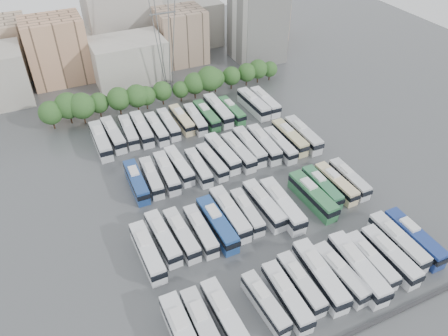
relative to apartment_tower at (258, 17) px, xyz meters
name	(u,v)px	position (x,y,z in m)	size (l,w,h in m)	color
ground	(242,198)	(-34.00, -58.00, -13.00)	(220.00, 220.00, 0.00)	#424447
parapet	(346,336)	(-34.00, -91.00, -12.75)	(56.00, 0.50, 0.50)	#2D2D30
tree_line	(160,90)	(-36.79, -15.97, -8.60)	(65.37, 8.14, 8.54)	black
city_buildings	(113,40)	(-41.46, 13.86, -5.13)	(102.00, 35.00, 20.00)	#9E998E
apartment_tower	(258,17)	(0.00, 0.00, 0.00)	(14.00, 14.00, 26.00)	silver
electricity_pylon	(163,23)	(-32.00, -8.00, 5.66)	(9.00, 6.91, 33.83)	slate
bus_r0_s0	(183,335)	(-55.41, -82.07, -11.00)	(2.92, 13.02, 4.08)	silver
bus_r0_s1	(203,326)	(-52.34, -81.87, -11.12)	(2.67, 12.19, 3.82)	silver
bus_r0_s2	(225,316)	(-48.80, -81.69, -11.11)	(2.99, 12.35, 3.85)	silver
bus_r0_s4	(265,303)	(-42.33, -82.07, -11.31)	(2.95, 11.06, 3.44)	silver
bus_r0_s5	(286,296)	(-38.88, -82.47, -11.14)	(2.89, 12.12, 3.79)	silver
bus_r0_s6	(301,283)	(-35.60, -81.33, -11.24)	(2.62, 11.44, 3.58)	silver
bus_r0_s7	(320,275)	(-32.13, -81.43, -10.96)	(3.53, 13.38, 4.16)	silver
bus_r0_s8	(340,273)	(-28.85, -82.38, -11.17)	(3.15, 11.98, 3.72)	silver
bus_r0_s9	(357,268)	(-25.82, -82.79, -10.90)	(3.63, 13.73, 4.27)	silver
bus_r0_s10	(371,260)	(-22.57, -82.27, -11.25)	(2.59, 11.37, 3.56)	silver
bus_r0_s11	(390,256)	(-19.20, -82.87, -11.11)	(2.88, 12.32, 3.85)	silver
bus_r0_s12	(398,242)	(-15.82, -81.05, -11.06)	(2.81, 12.59, 3.95)	silver
bus_r0_s13	(414,238)	(-12.68, -81.54, -11.03)	(2.85, 12.78, 4.00)	navy
bus_r1_s0	(147,252)	(-55.47, -65.18, -11.08)	(2.96, 12.50, 3.91)	silver
bus_r1_s1	(163,238)	(-52.10, -63.18, -11.16)	(3.16, 12.06, 3.75)	silver
bus_r1_s2	(181,234)	(-48.88, -63.74, -11.19)	(3.03, 11.82, 3.68)	silver
bus_r1_s3	(201,230)	(-45.46, -64.23, -11.25)	(2.51, 11.38, 3.57)	silver
bus_r1_s4	(217,224)	(-42.23, -64.19, -11.02)	(3.10, 12.89, 4.02)	navy
bus_r1_s5	(230,213)	(-39.05, -62.72, -11.01)	(2.84, 12.93, 4.06)	silver
bus_r1_s6	(247,212)	(-35.78, -63.32, -11.31)	(2.76, 11.02, 3.43)	silver
bus_r1_s7	(264,205)	(-32.15, -63.24, -11.08)	(3.03, 12.52, 3.91)	silver
bus_r1_s8	(282,205)	(-29.16, -64.84, -10.94)	(3.21, 13.41, 4.19)	silver
bus_r1_s10	(313,196)	(-22.41, -64.95, -11.01)	(3.40, 13.01, 4.05)	#307042
bus_r1_s11	(322,187)	(-19.11, -63.33, -11.24)	(2.59, 11.42, 3.58)	#2E6D46
bus_r1_s12	(336,183)	(-15.88, -63.59, -11.23)	(2.94, 11.56, 3.60)	beige
bus_r1_s13	(349,179)	(-12.56, -63.52, -11.27)	(2.56, 11.25, 3.52)	silver
bus_r2_s1	(136,181)	(-52.05, -46.35, -11.17)	(2.86, 11.96, 3.74)	navy
bus_r2_s2	(152,177)	(-48.84, -46.22, -11.27)	(2.96, 11.34, 3.53)	silver
bus_r2_s3	(167,172)	(-45.55, -46.12, -11.16)	(3.09, 12.01, 3.74)	silver
bus_r2_s4	(179,165)	(-42.41, -44.87, -11.22)	(2.96, 11.66, 3.63)	silver
bus_r2_s5	(199,167)	(-38.86, -47.06, -11.30)	(2.62, 11.07, 3.46)	silver
bus_r2_s6	(212,162)	(-35.59, -46.55, -11.28)	(3.01, 11.29, 3.51)	silver
bus_r2_s7	(222,153)	(-32.35, -44.82, -11.06)	(3.38, 12.69, 3.94)	white
bus_r2_s8	(238,152)	(-28.97, -45.89, -11.13)	(3.09, 12.24, 3.81)	silver
bus_r2_s9	(249,146)	(-25.79, -44.96, -11.08)	(2.95, 12.53, 3.92)	silver
bus_r2_s10	(264,144)	(-22.40, -45.60, -11.06)	(3.19, 12.68, 3.95)	silver
bus_r2_s11	(280,145)	(-19.20, -47.24, -11.22)	(2.59, 11.60, 3.63)	silver
bus_r2_s12	(290,137)	(-15.71, -45.69, -11.11)	(2.77, 12.29, 3.85)	#C8BE89
bus_r2_s13	(303,134)	(-12.36, -46.11, -11.03)	(2.93, 12.82, 4.01)	silver
bus_r3_s0	(101,140)	(-55.41, -28.92, -11.01)	(2.87, 12.96, 4.06)	silver
bus_r3_s1	(113,134)	(-52.20, -27.56, -11.09)	(3.24, 12.49, 3.89)	silver
bus_r3_s2	(129,131)	(-48.61, -27.62, -11.24)	(2.96, 11.54, 3.59)	silver
bus_r3_s3	(142,129)	(-45.54, -27.95, -11.10)	(2.94, 12.39, 3.87)	silver
bus_r3_s4	(157,128)	(-42.23, -29.02, -11.24)	(2.58, 11.44, 3.58)	silver
bus_r3_s5	(169,124)	(-39.04, -28.38, -11.25)	(2.57, 11.37, 3.56)	silver
bus_r3_s6	(182,119)	(-35.46, -27.77, -11.25)	(2.79, 11.41, 3.56)	beige
bus_r3_s7	(195,119)	(-32.31, -28.92, -11.25)	(2.96, 11.46, 3.57)	silver
bus_r3_s8	(207,115)	(-29.20, -28.67, -11.19)	(2.76, 11.80, 3.69)	#2D6939
bus_r3_s9	(218,110)	(-25.68, -27.87, -10.99)	(2.89, 13.04, 4.09)	silver
bus_r3_s10	(232,110)	(-22.42, -28.92, -11.29)	(2.75, 11.19, 3.49)	#30713E
bus_r3_s12	(254,104)	(-16.06, -28.64, -11.01)	(3.26, 12.99, 4.05)	silver
bus_r3_s13	(265,101)	(-12.75, -28.73, -11.12)	(2.71, 12.20, 3.82)	white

